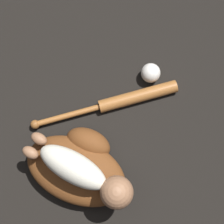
{
  "coord_description": "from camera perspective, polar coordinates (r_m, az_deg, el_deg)",
  "views": [
    {
      "loc": [
        0.13,
        -0.08,
        1.29
      ],
      "look_at": [
        0.09,
        0.23,
        0.07
      ],
      "focal_mm": 60.0,
      "sensor_mm": 36.0,
      "label": 1
    }
  ],
  "objects": [
    {
      "name": "ground_plane",
      "position": [
        1.3,
        -5.2,
        -10.27
      ],
      "size": [
        6.0,
        6.0,
        0.0
      ],
      "primitive_type": "plane",
      "color": "black"
    },
    {
      "name": "baseball_glove",
      "position": [
        1.25,
        -5.19,
        -8.17
      ],
      "size": [
        0.39,
        0.31,
        0.1
      ],
      "color": "brown",
      "rests_on": "ground"
    },
    {
      "name": "baby_figure",
      "position": [
        1.15,
        -4.1,
        -9.44
      ],
      "size": [
        0.37,
        0.21,
        0.1
      ],
      "color": "silver",
      "rests_on": "baseball_glove"
    },
    {
      "name": "baseball_bat",
      "position": [
        1.32,
        1.79,
        1.8
      ],
      "size": [
        0.5,
        0.24,
        0.04
      ],
      "color": "#9E602D",
      "rests_on": "ground"
    },
    {
      "name": "baseball",
      "position": [
        1.35,
        5.91,
        5.94
      ],
      "size": [
        0.07,
        0.07,
        0.07
      ],
      "color": "white",
      "rests_on": "ground"
    }
  ]
}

